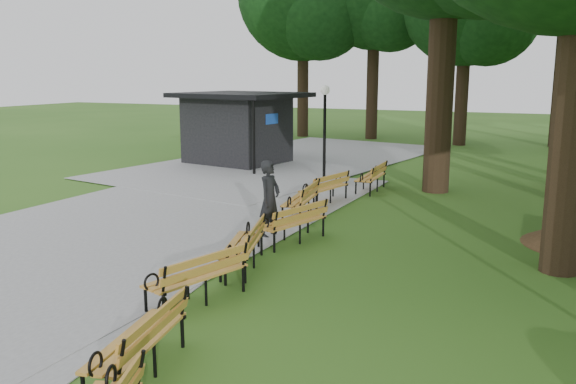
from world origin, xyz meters
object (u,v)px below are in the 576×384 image
at_px(bench_6, 324,188).
at_px(bench_3, 242,245).
at_px(lamp_post, 325,113).
at_px(bench_7, 371,177).
at_px(bench_4, 292,222).
at_px(bench_1, 137,341).
at_px(bench_5, 300,200).
at_px(person, 270,199).
at_px(bench_2, 196,276).
at_px(kiosk, 237,128).

bearing_deg(bench_6, bench_3, 18.69).
bearing_deg(bench_6, lamp_post, -146.50).
bearing_deg(bench_7, bench_4, -0.23).
xyz_separation_m(bench_1, bench_3, (-0.79, 4.11, 0.00)).
relative_size(bench_3, bench_5, 1.00).
distance_m(person, bench_3, 2.24).
relative_size(bench_1, bench_2, 1.00).
height_order(person, lamp_post, lamp_post).
distance_m(bench_5, bench_6, 1.72).
bearing_deg(bench_4, bench_3, 12.08).
xyz_separation_m(bench_4, bench_5, (-0.75, 2.23, 0.00)).
height_order(person, kiosk, kiosk).
height_order(bench_6, bench_7, same).
height_order(bench_5, bench_6, same).
relative_size(person, bench_4, 0.91).
bearing_deg(bench_1, kiosk, -165.54).
bearing_deg(bench_3, bench_1, -5.68).
bearing_deg(bench_1, bench_6, 177.50).
bearing_deg(bench_6, bench_7, 176.06).
height_order(bench_2, bench_5, same).
xyz_separation_m(bench_3, bench_5, (-0.60, 4.19, 0.00)).
bearing_deg(person, bench_4, -100.85).
distance_m(bench_1, bench_7, 12.30).
distance_m(bench_2, bench_6, 7.77).
height_order(kiosk, bench_1, kiosk).
height_order(bench_3, bench_7, same).
relative_size(person, bench_5, 0.91).
height_order(bench_1, bench_2, same).
height_order(bench_1, bench_5, same).
distance_m(bench_4, bench_5, 2.35).
height_order(bench_4, bench_5, same).
bearing_deg(bench_4, bench_5, -144.72).
height_order(kiosk, bench_4, kiosk).
relative_size(person, bench_1, 0.91).
bearing_deg(kiosk, person, -47.24).
xyz_separation_m(kiosk, lamp_post, (4.70, -2.50, 0.88)).
bearing_deg(kiosk, bench_7, -17.72).
relative_size(person, bench_7, 0.91).
bearing_deg(bench_6, kiosk, -121.38).
bearing_deg(bench_7, bench_2, -0.46).
xyz_separation_m(bench_2, bench_3, (-0.16, 1.82, 0.00)).
height_order(bench_4, bench_6, same).
distance_m(bench_3, bench_4, 1.97).
relative_size(lamp_post, bench_4, 1.69).
relative_size(kiosk, bench_3, 2.39).
bearing_deg(bench_4, bench_2, 16.69).
xyz_separation_m(bench_1, bench_7, (-0.71, 12.28, 0.00)).
distance_m(kiosk, lamp_post, 5.40).
bearing_deg(lamp_post, bench_4, -74.56).
height_order(lamp_post, bench_2, lamp_post).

